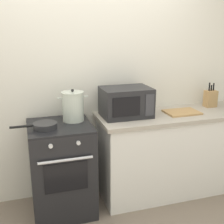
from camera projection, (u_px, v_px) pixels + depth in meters
back_wall at (113, 80)px, 3.25m from camera, size 4.40×0.10×2.50m
lower_cabinet_right at (173, 154)px, 3.32m from camera, size 1.64×0.56×0.88m
countertop_right at (176, 115)px, 3.19m from camera, size 1.70×0.60×0.04m
stove at (62, 168)px, 2.94m from camera, size 0.60×0.64×0.92m
stock_pot at (73, 106)px, 2.89m from camera, size 0.30×0.22×0.32m
frying_pan at (44, 126)px, 2.71m from camera, size 0.42×0.22×0.05m
microwave at (126, 102)px, 3.04m from camera, size 0.50×0.37×0.30m
cutting_board at (182, 112)px, 3.18m from camera, size 0.36×0.26×0.02m
knife_block at (210, 98)px, 3.41m from camera, size 0.13×0.10×0.28m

